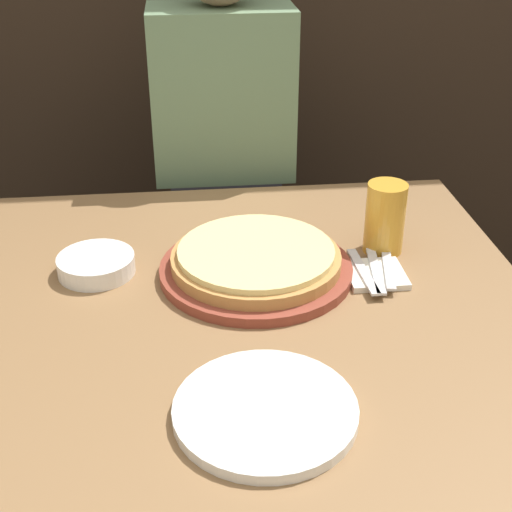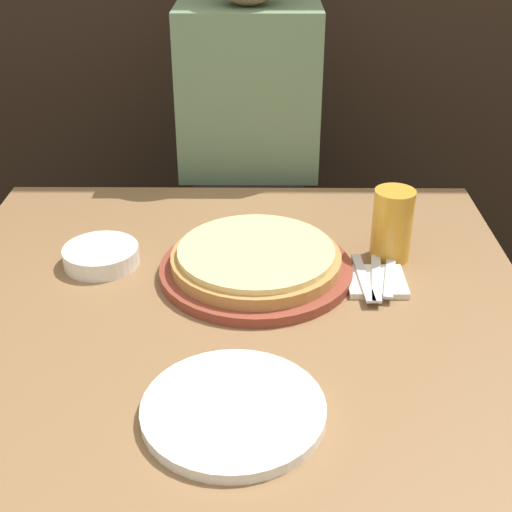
# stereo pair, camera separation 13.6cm
# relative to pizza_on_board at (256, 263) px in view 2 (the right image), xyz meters

# --- Properties ---
(dining_table) EXTENTS (1.11, 1.03, 0.78)m
(dining_table) POSITION_rel_pizza_on_board_xyz_m (-0.04, -0.10, -0.42)
(dining_table) COLOR olive
(dining_table) RESTS_ON ground_plane
(pizza_on_board) EXTENTS (0.37, 0.37, 0.06)m
(pizza_on_board) POSITION_rel_pizza_on_board_xyz_m (0.00, 0.00, 0.00)
(pizza_on_board) COLOR brown
(pizza_on_board) RESTS_ON dining_table
(beer_glass) EXTENTS (0.08, 0.08, 0.15)m
(beer_glass) POSITION_rel_pizza_on_board_xyz_m (0.27, 0.07, 0.05)
(beer_glass) COLOR gold
(beer_glass) RESTS_ON dining_table
(dinner_plate) EXTENTS (0.27, 0.27, 0.02)m
(dinner_plate) POSITION_rel_pizza_on_board_xyz_m (-0.03, -0.40, -0.02)
(dinner_plate) COLOR white
(dinner_plate) RESTS_ON dining_table
(side_bowl) EXTENTS (0.15, 0.15, 0.04)m
(side_bowl) POSITION_rel_pizza_on_board_xyz_m (-0.31, 0.04, -0.01)
(side_bowl) COLOR white
(side_bowl) RESTS_ON dining_table
(napkin_stack) EXTENTS (0.11, 0.11, 0.01)m
(napkin_stack) POSITION_rel_pizza_on_board_xyz_m (0.23, -0.04, -0.02)
(napkin_stack) COLOR silver
(napkin_stack) RESTS_ON dining_table
(fork) EXTENTS (0.03, 0.17, 0.00)m
(fork) POSITION_rel_pizza_on_board_xyz_m (0.20, -0.04, -0.01)
(fork) COLOR silver
(fork) RESTS_ON napkin_stack
(dinner_knife) EXTENTS (0.04, 0.17, 0.00)m
(dinner_knife) POSITION_rel_pizza_on_board_xyz_m (0.23, -0.04, -0.01)
(dinner_knife) COLOR silver
(dinner_knife) RESTS_ON napkin_stack
(spoon) EXTENTS (0.05, 0.15, 0.00)m
(spoon) POSITION_rel_pizza_on_board_xyz_m (0.25, -0.04, -0.01)
(spoon) COLOR silver
(spoon) RESTS_ON napkin_stack
(diner_person) EXTENTS (0.35, 0.20, 1.35)m
(diner_person) POSITION_rel_pizza_on_board_xyz_m (-0.02, 0.58, -0.14)
(diner_person) COLOR #33333D
(diner_person) RESTS_ON ground_plane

